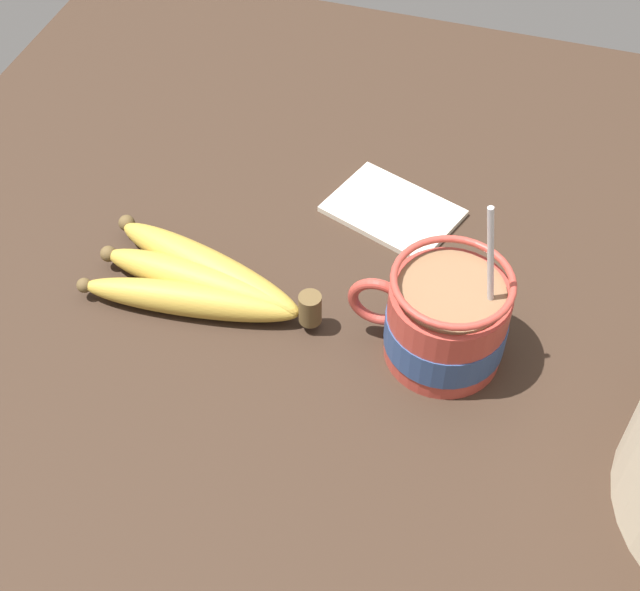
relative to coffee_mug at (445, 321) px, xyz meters
The scene contains 4 objects.
table 10.21cm from the coffee_mug, 11.76° to the right, with size 97.66×97.66×3.89cm.
coffee_mug is the anchor object (origin of this frame).
banana_bunch 22.00cm from the coffee_mug, ahead, with size 21.95×11.32×4.03cm.
napkin 17.94cm from the coffee_mug, 61.08° to the right, with size 14.26×12.08×0.60cm.
Camera 1 is at (-12.07, 49.03, 64.40)cm, focal length 50.00 mm.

